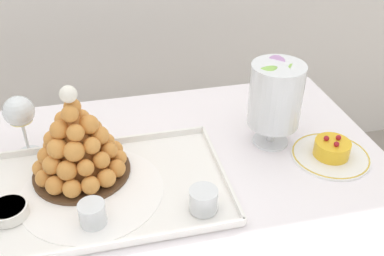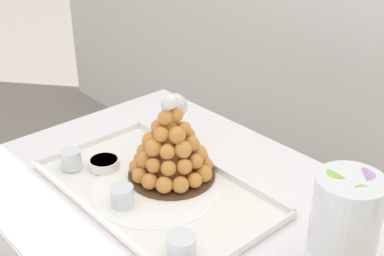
# 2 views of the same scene
# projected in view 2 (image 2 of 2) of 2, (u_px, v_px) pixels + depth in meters

# --- Properties ---
(buffet_table) EXTENTS (1.28, 0.81, 0.75)m
(buffet_table) POSITION_uv_depth(u_px,v_px,m) (199.00, 238.00, 1.32)
(buffet_table) COLOR brown
(buffet_table) RESTS_ON ground_plane
(serving_tray) EXTENTS (0.63, 0.37, 0.02)m
(serving_tray) POSITION_uv_depth(u_px,v_px,m) (156.00, 190.00, 1.33)
(serving_tray) COLOR white
(serving_tray) RESTS_ON buffet_table
(croquembouche) EXTENTS (0.23, 0.23, 0.24)m
(croquembouche) POSITION_uv_depth(u_px,v_px,m) (171.00, 148.00, 1.35)
(croquembouche) COLOR #4C331E
(croquembouche) RESTS_ON serving_tray
(dessert_cup_left) EXTENTS (0.06, 0.06, 0.05)m
(dessert_cup_left) POSITION_uv_depth(u_px,v_px,m) (71.00, 160.00, 1.41)
(dessert_cup_left) COLOR silver
(dessert_cup_left) RESTS_ON serving_tray
(dessert_cup_mid_left) EXTENTS (0.06, 0.06, 0.05)m
(dessert_cup_mid_left) POSITION_uv_depth(u_px,v_px,m) (122.00, 197.00, 1.26)
(dessert_cup_mid_left) COLOR silver
(dessert_cup_mid_left) RESTS_ON serving_tray
(dessert_cup_centre) EXTENTS (0.06, 0.06, 0.05)m
(dessert_cup_centre) POSITION_uv_depth(u_px,v_px,m) (182.00, 247.00, 1.10)
(dessert_cup_centre) COLOR silver
(dessert_cup_centre) RESTS_ON serving_tray
(creme_brulee_ramekin) EXTENTS (0.08, 0.08, 0.03)m
(creme_brulee_ramekin) POSITION_uv_depth(u_px,v_px,m) (104.00, 163.00, 1.42)
(creme_brulee_ramekin) COLOR white
(creme_brulee_ramekin) RESTS_ON serving_tray
(macaron_goblet) EXTENTS (0.14, 0.14, 0.25)m
(macaron_goblet) POSITION_uv_depth(u_px,v_px,m) (346.00, 216.00, 1.01)
(macaron_goblet) COLOR white
(macaron_goblet) RESTS_ON buffet_table
(wine_glass) EXTENTS (0.08, 0.08, 0.17)m
(wine_glass) POSITION_uv_depth(u_px,v_px,m) (174.00, 108.00, 1.50)
(wine_glass) COLOR silver
(wine_glass) RESTS_ON buffet_table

